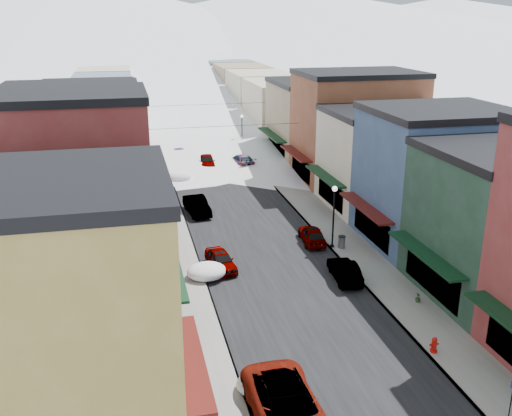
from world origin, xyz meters
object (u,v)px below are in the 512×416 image
car_dark_hatch (197,205)px  car_green_sedan (345,271)px  car_white_suv (287,408)px  trash_can (342,242)px  car_silver_sedan (221,260)px  fire_hydrant (434,345)px  streetlamp_near (334,209)px

car_dark_hatch → car_green_sedan: car_dark_hatch is taller
car_white_suv → trash_can: (9.44, 17.88, -0.25)m
car_silver_sedan → car_dark_hatch: car_dark_hatch is taller
fire_hydrant → trash_can: trash_can is taller
car_green_sedan → streetlamp_near: (1.10, 5.30, 2.51)m
car_green_sedan → streetlamp_near: size_ratio=0.86×
car_white_suv → fire_hydrant: bearing=19.8°
car_dark_hatch → fire_hydrant: (9.18, -25.09, -0.22)m
car_silver_sedan → fire_hydrant: bearing=-62.7°
car_green_sedan → streetlamp_near: bearing=-96.4°
car_dark_hatch → trash_can: bearing=-55.3°
car_white_suv → car_dark_hatch: car_white_suv is taller
car_white_suv → car_silver_sedan: (-0.08, 16.51, -0.22)m
car_green_sedan → trash_can: (1.72, 4.96, -0.05)m
car_white_suv → streetlamp_near: size_ratio=1.32×
car_white_suv → fire_hydrant: (9.00, 3.50, -0.34)m
car_green_sedan → car_dark_hatch: bearing=-58.0°
car_silver_sedan → streetlamp_near: size_ratio=0.81×
streetlamp_near → trash_can: bearing=-28.6°
trash_can → car_white_suv: bearing=-117.8°
trash_can → streetlamp_near: 2.66m
car_green_sedan → trash_can: 5.25m
car_white_suv → car_silver_sedan: 16.52m
trash_can → car_silver_sedan: bearing=-171.8°
car_white_suv → trash_can: 20.22m
car_silver_sedan → fire_hydrant: (9.09, -13.02, -0.12)m
car_white_suv → car_dark_hatch: size_ratio=1.38×
car_dark_hatch → fire_hydrant: size_ratio=5.34×
car_silver_sedan → car_dark_hatch: bearing=82.8°
car_white_suv → streetlamp_near: 20.38m
car_green_sedan → trash_can: bearing=-103.9°
fire_hydrant → car_green_sedan: bearing=97.8°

